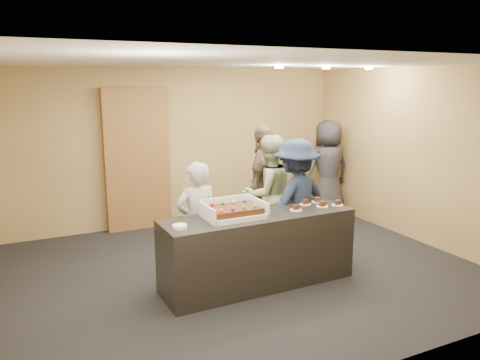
{
  "coord_description": "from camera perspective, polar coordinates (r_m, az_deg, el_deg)",
  "views": [
    {
      "loc": [
        -2.61,
        -5.29,
        2.47
      ],
      "look_at": [
        -0.05,
        0.0,
        1.23
      ],
      "focal_mm": 35.0,
      "sensor_mm": 36.0,
      "label": 1
    }
  ],
  "objects": [
    {
      "name": "room",
      "position": [
        6.01,
        0.41,
        1.15
      ],
      "size": [
        6.04,
        6.0,
        2.7
      ],
      "color": "black",
      "rests_on": "ground"
    },
    {
      "name": "serving_counter",
      "position": [
        5.81,
        2.24,
        -8.46
      ],
      "size": [
        2.41,
        0.75,
        0.9
      ],
      "primitive_type": "cube",
      "rotation": [
        0.0,
        0.0,
        0.02
      ],
      "color": "black",
      "rests_on": "floor"
    },
    {
      "name": "storage_cabinet",
      "position": [
        8.02,
        -12.41,
        2.44
      ],
      "size": [
        1.08,
        0.15,
        2.38
      ],
      "primitive_type": "cube",
      "color": "brown",
      "rests_on": "floor"
    },
    {
      "name": "cake_box",
      "position": [
        5.54,
        -0.82,
        -4.08
      ],
      "size": [
        0.69,
        0.48,
        0.2
      ],
      "color": "white",
      "rests_on": "serving_counter"
    },
    {
      "name": "sheet_cake",
      "position": [
        5.5,
        -0.71,
        -3.63
      ],
      "size": [
        0.59,
        0.41,
        0.11
      ],
      "color": "#351B0C",
      "rests_on": "cake_box"
    },
    {
      "name": "plate_stack",
      "position": [
        5.17,
        -7.35,
        -5.65
      ],
      "size": [
        0.16,
        0.16,
        0.04
      ],
      "primitive_type": "cylinder",
      "color": "white",
      "rests_on": "serving_counter"
    },
    {
      "name": "slice_a",
      "position": [
        5.87,
        6.83,
        -3.46
      ],
      "size": [
        0.15,
        0.15,
        0.07
      ],
      "color": "white",
      "rests_on": "serving_counter"
    },
    {
      "name": "slice_b",
      "position": [
        6.16,
        7.97,
        -2.76
      ],
      "size": [
        0.15,
        0.15,
        0.07
      ],
      "color": "white",
      "rests_on": "serving_counter"
    },
    {
      "name": "slice_c",
      "position": [
        6.09,
        9.99,
        -2.99
      ],
      "size": [
        0.15,
        0.15,
        0.07
      ],
      "color": "white",
      "rests_on": "serving_counter"
    },
    {
      "name": "slice_d",
      "position": [
        6.3,
        9.39,
        -2.47
      ],
      "size": [
        0.15,
        0.15,
        0.07
      ],
      "color": "white",
      "rests_on": "serving_counter"
    },
    {
      "name": "slice_e",
      "position": [
        6.2,
        11.79,
        -2.81
      ],
      "size": [
        0.15,
        0.15,
        0.07
      ],
      "color": "white",
      "rests_on": "serving_counter"
    },
    {
      "name": "person_server_grey",
      "position": [
        5.86,
        -5.28,
        -5.13
      ],
      "size": [
        0.58,
        0.4,
        1.52
      ],
      "primitive_type": "imported",
      "rotation": [
        0.0,
        0.0,
        3.2
      ],
      "color": "#A1A2A7",
      "rests_on": "floor"
    },
    {
      "name": "person_sage_man",
      "position": [
        6.81,
        3.44,
        -1.76
      ],
      "size": [
        0.88,
        0.71,
        1.73
      ],
      "primitive_type": "imported",
      "rotation": [
        0.0,
        0.0,
        3.21
      ],
      "color": "#A3AF83",
      "rests_on": "floor"
    },
    {
      "name": "person_navy_man",
      "position": [
        6.46,
        6.8,
        -2.61
      ],
      "size": [
        1.24,
        0.91,
        1.73
      ],
      "primitive_type": "imported",
      "rotation": [
        0.0,
        0.0,
        3.4
      ],
      "color": "#1A253C",
      "rests_on": "floor"
    },
    {
      "name": "person_brown_extra",
      "position": [
        7.28,
        2.93,
        -0.44
      ],
      "size": [
        1.09,
        1.06,
        1.83
      ],
      "primitive_type": "imported",
      "rotation": [
        0.0,
        0.0,
        3.89
      ],
      "color": "brown",
      "rests_on": "floor"
    },
    {
      "name": "person_dark_suit",
      "position": [
        8.78,
        10.65,
        1.38
      ],
      "size": [
        0.89,
        0.6,
        1.8
      ],
      "primitive_type": "imported",
      "rotation": [
        0.0,
        0.0,
        3.11
      ],
      "color": "#252429",
      "rests_on": "floor"
    },
    {
      "name": "ceiling_spotlights",
      "position": [
        7.17,
        10.46,
        13.3
      ],
      "size": [
        1.72,
        0.12,
        0.03
      ],
      "color": "#FFEAC6",
      "rests_on": "ceiling"
    }
  ]
}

